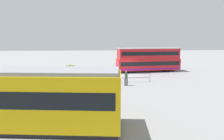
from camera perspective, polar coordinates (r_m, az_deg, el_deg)
name	(u,v)px	position (r m, az deg, el deg)	size (l,w,h in m)	color
ground_plane	(129,75)	(26.83, 5.37, -1.66)	(160.00, 160.00, 0.00)	gray
double_decker_bus	(148,60)	(30.43, 11.36, 3.24)	(10.60, 3.56, 3.91)	red
tram_yellow	(10,98)	(11.81, -29.58, -7.60)	(12.75, 4.13, 3.41)	#E5B70C
pedestrian_near_railing	(94,76)	(21.31, -5.77, -1.86)	(0.45, 0.45, 1.63)	black
pedestrian_crossing	(126,77)	(20.30, 4.50, -2.23)	(0.36, 0.33, 1.71)	black
pedestrian_railing	(118,76)	(21.93, 1.98, -2.03)	(8.00, 0.09, 1.08)	gray
info_sign	(71,70)	(21.87, -13.01, -0.12)	(1.01, 0.29, 2.27)	slate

